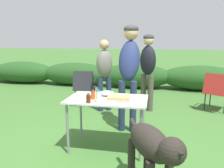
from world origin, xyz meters
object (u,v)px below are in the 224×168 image
(mixing_bowl, at_px, (107,93))
(camp_chair_near_hedge, at_px, (217,90))
(hot_sauce_bottle, at_px, (93,94))
(standing_person_in_olive_jacket, at_px, (148,64))
(food_tray, at_px, (119,98))
(paper_cup_stack, at_px, (79,97))
(mayo_bottle, at_px, (98,96))
(standing_person_in_red_jacket, at_px, (104,69))
(camp_chair_green_behind_table, at_px, (84,86))
(standing_person_in_gray_fleece, at_px, (129,64))
(bbq_sauce_bottle, at_px, (88,98))
(dog, at_px, (152,148))
(plate_stack, at_px, (89,95))
(folding_table, at_px, (107,104))

(mixing_bowl, height_order, camp_chair_near_hedge, camp_chair_near_hedge)
(hot_sauce_bottle, relative_size, standing_person_in_olive_jacket, 0.09)
(food_tray, xyz_separation_m, hot_sauce_bottle, (-0.35, -0.04, 0.04))
(paper_cup_stack, xyz_separation_m, camp_chair_near_hedge, (2.29, 2.31, -0.33))
(food_tray, height_order, hot_sauce_bottle, hot_sauce_bottle)
(paper_cup_stack, bearing_deg, camp_chair_near_hedge, 45.25)
(mayo_bottle, xyz_separation_m, standing_person_in_red_jacket, (-0.35, 1.83, 0.09))
(standing_person_in_red_jacket, distance_m, camp_chair_green_behind_table, 0.78)
(mixing_bowl, bearing_deg, camp_chair_near_hedge, 43.81)
(mayo_bottle, height_order, standing_person_in_gray_fleece, standing_person_in_gray_fleece)
(bbq_sauce_bottle, height_order, dog, bbq_sauce_bottle)
(plate_stack, distance_m, hot_sauce_bottle, 0.18)
(hot_sauce_bottle, bearing_deg, mayo_bottle, -49.19)
(standing_person_in_red_jacket, xyz_separation_m, camp_chair_green_behind_table, (-0.56, 0.30, -0.45))
(standing_person_in_gray_fleece, bearing_deg, standing_person_in_olive_jacket, 78.62)
(bbq_sauce_bottle, bearing_deg, plate_stack, 104.97)
(bbq_sauce_bottle, distance_m, standing_person_in_gray_fleece, 1.17)
(camp_chair_near_hedge, bearing_deg, folding_table, -105.03)
(bbq_sauce_bottle, relative_size, standing_person_in_olive_jacket, 0.08)
(camp_chair_near_hedge, bearing_deg, standing_person_in_gray_fleece, -115.26)
(food_tray, relative_size, standing_person_in_gray_fleece, 0.18)
(folding_table, distance_m, hot_sauce_bottle, 0.25)
(standing_person_in_olive_jacket, height_order, dog, standing_person_in_olive_jacket)
(folding_table, bearing_deg, camp_chair_near_hedge, 46.75)
(camp_chair_green_behind_table, bearing_deg, standing_person_in_red_jacket, -36.71)
(hot_sauce_bottle, bearing_deg, folding_table, 21.18)
(mixing_bowl, relative_size, standing_person_in_gray_fleece, 0.12)
(camp_chair_green_behind_table, bearing_deg, folding_table, -71.71)
(food_tray, bearing_deg, standing_person_in_olive_jacket, 80.90)
(standing_person_in_red_jacket, relative_size, dog, 1.59)
(hot_sauce_bottle, xyz_separation_m, dog, (0.82, -0.83, -0.27))
(mixing_bowl, height_order, hot_sauce_bottle, hot_sauce_bottle)
(bbq_sauce_bottle, relative_size, camp_chair_near_hedge, 0.17)
(standing_person_in_gray_fleece, relative_size, camp_chair_green_behind_table, 2.14)
(food_tray, distance_m, standing_person_in_red_jacket, 1.78)
(plate_stack, relative_size, paper_cup_stack, 2.34)
(mixing_bowl, distance_m, camp_chair_green_behind_table, 2.02)
(hot_sauce_bottle, bearing_deg, camp_chair_green_behind_table, 111.71)
(standing_person_in_gray_fleece, distance_m, dog, 1.85)
(plate_stack, bearing_deg, dog, -46.64)
(paper_cup_stack, relative_size, bbq_sauce_bottle, 0.80)
(plate_stack, bearing_deg, mayo_bottle, -52.57)
(plate_stack, relative_size, standing_person_in_olive_jacket, 0.16)
(food_tray, relative_size, plate_stack, 1.26)
(food_tray, distance_m, mixing_bowl, 0.29)
(paper_cup_stack, height_order, camp_chair_green_behind_table, paper_cup_stack)
(standing_person_in_red_jacket, height_order, camp_chair_near_hedge, standing_person_in_red_jacket)
(plate_stack, relative_size, dog, 0.27)
(mayo_bottle, relative_size, camp_chair_green_behind_table, 0.22)
(mayo_bottle, bearing_deg, standing_person_in_gray_fleece, 73.90)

